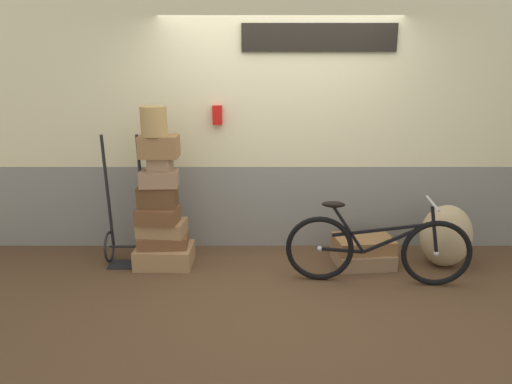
% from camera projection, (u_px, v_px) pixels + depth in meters
% --- Properties ---
extents(ground, '(9.68, 5.20, 0.06)m').
position_uv_depth(ground, '(282.00, 277.00, 4.83)').
color(ground, '#513823').
extents(station_building, '(7.68, 0.74, 2.90)m').
position_uv_depth(station_building, '(281.00, 118.00, 5.24)').
color(station_building, gray).
rests_on(station_building, ground).
extents(suitcase_0, '(0.59, 0.44, 0.20)m').
position_uv_depth(suitcase_0, '(166.00, 255.00, 5.02)').
color(suitcase_0, '#9E754C').
rests_on(suitcase_0, ground).
extents(suitcase_1, '(0.52, 0.38, 0.12)m').
position_uv_depth(suitcase_1, '(165.00, 240.00, 5.00)').
color(suitcase_1, brown).
rests_on(suitcase_1, suitcase_0).
extents(suitcase_2, '(0.50, 0.37, 0.15)m').
position_uv_depth(suitcase_2, '(163.00, 228.00, 4.99)').
color(suitcase_2, '#9E754C').
rests_on(suitcase_2, suitcase_1).
extents(suitcase_3, '(0.44, 0.33, 0.16)m').
position_uv_depth(suitcase_3, '(159.00, 215.00, 4.90)').
color(suitcase_3, brown).
rests_on(suitcase_3, suitcase_2).
extents(suitcase_4, '(0.38, 0.26, 0.22)m').
position_uv_depth(suitcase_4, '(159.00, 196.00, 4.89)').
color(suitcase_4, brown).
rests_on(suitcase_4, suitcase_3).
extents(suitcase_5, '(0.39, 0.25, 0.16)m').
position_uv_depth(suitcase_5, '(160.00, 179.00, 4.82)').
color(suitcase_5, '#937051').
rests_on(suitcase_5, suitcase_4).
extents(suitcase_6, '(0.25, 0.19, 0.13)m').
position_uv_depth(suitcase_6, '(161.00, 164.00, 4.80)').
color(suitcase_6, '#937051').
rests_on(suitcase_6, suitcase_5).
extents(suitcase_7, '(0.38, 0.25, 0.22)m').
position_uv_depth(suitcase_7, '(160.00, 146.00, 4.75)').
color(suitcase_7, olive).
rests_on(suitcase_7, suitcase_6).
extents(suitcase_8, '(0.63, 0.53, 0.16)m').
position_uv_depth(suitcase_8, '(364.00, 257.00, 5.04)').
color(suitcase_8, '#937051').
rests_on(suitcase_8, ground).
extents(suitcase_9, '(0.63, 0.47, 0.14)m').
position_uv_depth(suitcase_9, '(364.00, 244.00, 5.01)').
color(suitcase_9, olive).
rests_on(suitcase_9, suitcase_8).
extents(wicker_basket, '(0.26, 0.26, 0.29)m').
position_uv_depth(wicker_basket, '(155.00, 121.00, 4.67)').
color(wicker_basket, '#A8844C').
rests_on(wicker_basket, suitcase_7).
extents(luggage_trolley, '(0.43, 0.38, 1.36)m').
position_uv_depth(luggage_trolley, '(129.00, 235.00, 5.04)').
color(luggage_trolley, black).
rests_on(luggage_trolley, ground).
extents(burlap_sack, '(0.52, 0.44, 0.65)m').
position_uv_depth(burlap_sack, '(447.00, 236.00, 4.94)').
color(burlap_sack, tan).
rests_on(burlap_sack, ground).
extents(bicycle, '(1.73, 0.46, 0.82)m').
position_uv_depth(bicycle, '(378.00, 249.00, 4.56)').
color(bicycle, black).
rests_on(bicycle, ground).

